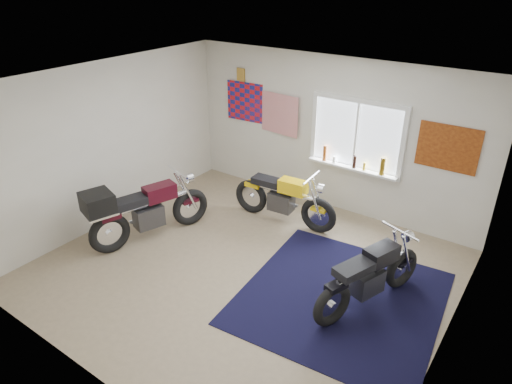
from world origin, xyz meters
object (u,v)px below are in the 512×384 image
Objects in this scene: maroon_tourer at (141,211)px; navy_rug at (341,298)px; yellow_triumph at (283,199)px; black_chrome_bike at (369,277)px.

navy_rug is at bearing -63.02° from maroon_tourer.
black_chrome_bike is at bearing -34.02° from yellow_triumph.
yellow_triumph reaches higher than black_chrome_bike.
navy_rug is 1.43× the size of black_chrome_bike.
black_chrome_bike is 3.60m from maroon_tourer.
yellow_triumph is (-1.73, 1.28, 0.42)m from navy_rug.
navy_rug is 1.28× the size of maroon_tourer.
maroon_tourer reaches higher than yellow_triumph.
navy_rug is at bearing -40.37° from yellow_triumph.
navy_rug is 1.35× the size of yellow_triumph.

